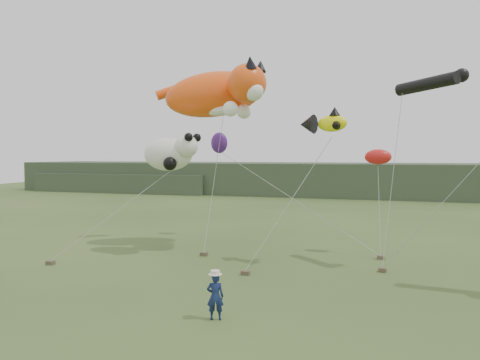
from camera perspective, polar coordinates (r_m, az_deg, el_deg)
name	(u,v)px	position (r m, az deg, el deg)	size (l,w,h in m)	color
ground	(249,303)	(16.59, 1.08, -14.81)	(120.00, 120.00, 0.00)	#385123
headland	(325,180)	(60.38, 10.35, 0.06)	(90.00, 13.00, 4.00)	#2D3D28
festival_attendant	(215,297)	(14.88, -3.04, -14.00)	(0.53, 0.35, 1.45)	#13204A
sandbag_anchors	(251,263)	(21.97, 1.41, -10.08)	(15.05, 6.06, 0.18)	brown
cat_kite	(221,93)	(25.94, -2.35, 10.58)	(7.23, 4.66, 3.28)	#F75012
fish_kite	(323,123)	(21.85, 10.08, 6.83)	(2.43, 1.61, 1.20)	#FAF80A
panda_kite	(171,153)	(24.22, -8.43, 3.27)	(3.07, 1.98, 1.91)	white
misc_kites	(282,148)	(26.92, 5.20, 3.86)	(10.77, 3.34, 1.89)	red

